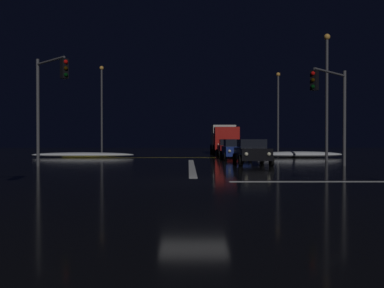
# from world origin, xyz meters

# --- Properties ---
(ground) EXTENTS (120.00, 120.00, 0.10)m
(ground) POSITION_xyz_m (0.00, 0.00, -0.05)
(ground) COLOR black
(stop_line_north) EXTENTS (0.35, 14.70, 0.01)m
(stop_line_north) POSITION_xyz_m (0.00, 8.57, 0.00)
(stop_line_north) COLOR white
(stop_line_north) RESTS_ON ground
(centre_line_ns) EXTENTS (22.00, 0.15, 0.01)m
(centre_line_ns) POSITION_xyz_m (0.00, 20.17, 0.00)
(centre_line_ns) COLOR yellow
(centre_line_ns) RESTS_ON ground
(snow_bank_left_curb) EXTENTS (8.89, 1.50, 0.42)m
(snow_bank_left_curb) POSITION_xyz_m (-9.37, 20.82, 0.21)
(snow_bank_left_curb) COLOR white
(snow_bank_left_curb) RESTS_ON ground
(snow_bank_right_curb) EXTENTS (7.28, 1.50, 0.52)m
(snow_bank_right_curb) POSITION_xyz_m (9.37, 20.14, 0.26)
(snow_bank_right_curb) COLOR white
(snow_bank_right_curb) RESTS_ON ground
(sedan_black) EXTENTS (2.02, 4.33, 1.57)m
(sedan_black) POSITION_xyz_m (3.77, 10.55, 0.80)
(sedan_black) COLOR black
(sedan_black) RESTS_ON ground
(sedan_blue) EXTENTS (2.02, 4.33, 1.57)m
(sedan_blue) POSITION_xyz_m (3.42, 16.63, 0.80)
(sedan_blue) COLOR navy
(sedan_blue) RESTS_ON ground
(sedan_red) EXTENTS (2.02, 4.33, 1.57)m
(sedan_red) POSITION_xyz_m (3.46, 22.31, 0.80)
(sedan_red) COLOR maroon
(sedan_red) RESTS_ON ground
(box_truck) EXTENTS (2.68, 8.28, 3.08)m
(box_truck) POSITION_xyz_m (3.63, 29.45, 1.71)
(box_truck) COLOR red
(box_truck) RESTS_ON ground
(traffic_signal_ne) EXTENTS (2.88, 2.88, 5.58)m
(traffic_signal_ne) POSITION_xyz_m (7.81, 7.81, 3.85)
(traffic_signal_ne) COLOR #4C4C51
(traffic_signal_ne) RESTS_ON ground
(traffic_signal_nw) EXTENTS (2.51, 2.51, 6.24)m
(traffic_signal_nw) POSITION_xyz_m (-8.03, 8.03, 4.24)
(traffic_signal_nw) COLOR #4C4C51
(traffic_signal_nw) RESTS_ON ground
(streetlamp_left_far) EXTENTS (0.44, 0.44, 9.57)m
(streetlamp_left_far) POSITION_xyz_m (-9.67, 30.17, 5.48)
(streetlamp_left_far) COLOR #424247
(streetlamp_left_far) RESTS_ON ground
(streetlamp_right_near) EXTENTS (0.44, 0.44, 9.06)m
(streetlamp_right_near) POSITION_xyz_m (9.67, 14.17, 5.22)
(streetlamp_right_near) COLOR #424247
(streetlamp_right_near) RESTS_ON ground
(streetlamp_right_far) EXTENTS (0.44, 0.44, 8.89)m
(streetlamp_right_far) POSITION_xyz_m (9.67, 30.17, 5.13)
(streetlamp_right_far) COLOR #424247
(streetlamp_right_far) RESTS_ON ground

